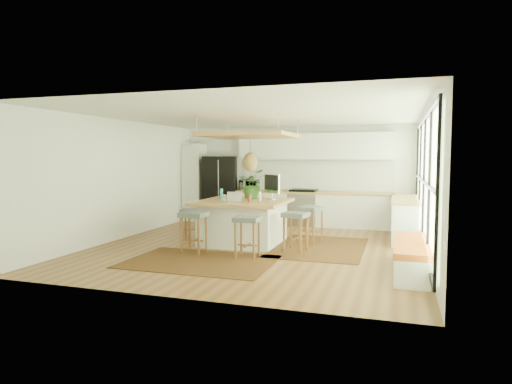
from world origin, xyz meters
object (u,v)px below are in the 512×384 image
(stool_left_side, at_px, (190,224))
(stool_right_back, at_px, (311,226))
(fridge, at_px, (220,190))
(stool_right_front, at_px, (295,233))
(monitor, at_px, (272,188))
(laptop, at_px, (234,196))
(island_plant, at_px, (252,187))
(stool_near_right, at_px, (247,239))
(microwave, at_px, (249,184))
(island, at_px, (243,222))
(stool_near_left, at_px, (194,235))

(stool_left_side, bearing_deg, stool_right_back, 9.58)
(fridge, height_order, stool_right_front, fridge)
(stool_right_back, relative_size, monitor, 1.28)
(laptop, bearing_deg, island_plant, 69.47)
(stool_near_right, height_order, microwave, microwave)
(stool_right_front, distance_m, stool_left_side, 2.59)
(island, height_order, stool_near_right, island)
(stool_near_right, height_order, stool_right_back, stool_right_back)
(monitor, bearing_deg, fridge, 174.79)
(island_plant, bearing_deg, island, -94.38)
(stool_right_back, height_order, monitor, monitor)
(stool_right_back, xyz_separation_m, laptop, (-1.42, -0.96, 0.70))
(monitor, bearing_deg, stool_right_back, 50.30)
(microwave, relative_size, island_plant, 0.84)
(stool_near_right, bearing_deg, microwave, 108.16)
(stool_left_side, relative_size, monitor, 1.11)
(stool_near_right, relative_size, microwave, 1.39)
(stool_right_back, bearing_deg, stool_left_side, -170.42)
(fridge, xyz_separation_m, stool_right_front, (2.97, -3.31, -0.57))
(stool_left_side, bearing_deg, stool_near_left, -61.17)
(stool_right_front, relative_size, island_plant, 1.16)
(stool_right_front, distance_m, monitor, 1.39)
(fridge, distance_m, stool_left_side, 2.90)
(stool_near_left, bearing_deg, fridge, 105.47)
(laptop, height_order, island_plant, island_plant)
(stool_near_left, bearing_deg, stool_near_right, -4.24)
(island, height_order, stool_right_back, island)
(island, distance_m, stool_right_front, 1.32)
(stool_right_front, bearing_deg, monitor, 131.00)
(monitor, bearing_deg, island_plant, -148.43)
(island, distance_m, island_plant, 0.88)
(stool_near_left, xyz_separation_m, stool_left_side, (-0.71, 1.29, 0.00))
(monitor, bearing_deg, stool_right_front, -6.32)
(stool_right_back, xyz_separation_m, stool_left_side, (-2.66, -0.45, 0.00))
(island, relative_size, laptop, 5.74)
(stool_left_side, relative_size, island_plant, 1.03)
(stool_left_side, bearing_deg, island, -2.82)
(stool_near_right, distance_m, stool_left_side, 2.29)
(stool_near_left, height_order, monitor, monitor)
(fridge, xyz_separation_m, island, (1.72, -2.88, -0.46))
(stool_right_front, relative_size, monitor, 1.25)
(stool_near_left, relative_size, stool_right_back, 1.02)
(island, height_order, island_plant, island_plant)
(laptop, bearing_deg, microwave, 88.27)
(stool_right_back, bearing_deg, island_plant, -179.20)
(stool_near_right, bearing_deg, island, 112.29)
(fridge, bearing_deg, stool_left_side, -95.80)
(laptop, relative_size, monitor, 0.52)
(stool_right_front, xyz_separation_m, microwave, (-2.07, 3.29, 0.76))
(stool_right_front, height_order, monitor, monitor)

